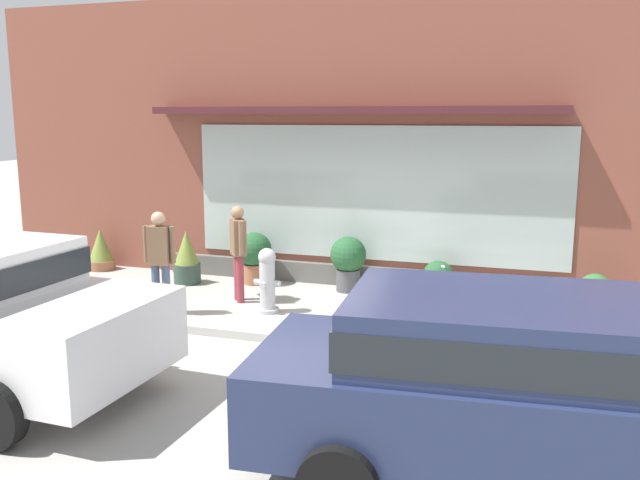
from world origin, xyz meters
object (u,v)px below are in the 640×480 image
pedestrian_passerby (160,255)px  potted_plant_by_entrance (187,258)px  potted_plant_near_hydrant (348,260)px  potted_plant_trailing_edge (101,250)px  fire_hydrant (267,280)px  potted_plant_window_left (438,281)px  potted_plant_low_front (594,294)px  pedestrian_with_handbag (238,246)px  potted_plant_doorstep (254,254)px  parked_car_navy (523,381)px

pedestrian_passerby → potted_plant_by_entrance: size_ratio=1.64×
potted_plant_near_hydrant → potted_plant_trailing_edge: (-4.98, 0.08, -0.16)m
potted_plant_near_hydrant → potted_plant_trailing_edge: 4.98m
fire_hydrant → potted_plant_window_left: 2.79m
potted_plant_low_front → pedestrian_with_handbag: bearing=-170.1°
potted_plant_doorstep → fire_hydrant: bearing=-60.3°
pedestrian_with_handbag → potted_plant_by_entrance: (-1.36, 0.77, -0.44)m
potted_plant_by_entrance → potted_plant_trailing_edge: potted_plant_by_entrance is taller
parked_car_navy → potted_plant_low_front: bearing=75.6°
potted_plant_doorstep → potted_plant_trailing_edge: potted_plant_doorstep is taller
potted_plant_window_left → potted_plant_near_hydrant: 1.56m
potted_plant_by_entrance → pedestrian_with_handbag: bearing=-29.4°
potted_plant_by_entrance → potted_plant_window_left: size_ratio=1.47×
potted_plant_window_left → potted_plant_near_hydrant: size_ratio=0.69×
potted_plant_by_entrance → potted_plant_doorstep: potted_plant_by_entrance is taller
potted_plant_low_front → potted_plant_window_left: bearing=177.9°
parked_car_navy → potted_plant_by_entrance: (-5.82, 5.06, -0.43)m
pedestrian_passerby → potted_plant_low_front: bearing=10.1°
potted_plant_near_hydrant → potted_plant_window_left: bearing=-4.0°
fire_hydrant → parked_car_navy: size_ratio=0.21×
parked_car_navy → potted_plant_near_hydrant: (-2.96, 5.43, -0.34)m
pedestrian_passerby → potted_plant_doorstep: (0.57, 2.17, -0.38)m
potted_plant_low_front → parked_car_navy: bearing=-99.9°
pedestrian_with_handbag → potted_plant_near_hydrant: (1.50, 1.13, -0.35)m
potted_plant_by_entrance → parked_car_navy: bearing=-41.0°
parked_car_navy → potted_plant_by_entrance: 7.73m
parked_car_navy → potted_plant_doorstep: 7.16m
pedestrian_passerby → potted_plant_window_left: 4.39m
fire_hydrant → potted_plant_by_entrance: fire_hydrant is taller
fire_hydrant → pedestrian_with_handbag: pedestrian_with_handbag is taller
fire_hydrant → potted_plant_near_hydrant: 1.78m
potted_plant_low_front → potted_plant_trailing_edge: (-8.85, 0.27, 0.06)m
parked_car_navy → potted_plant_trailing_edge: parked_car_navy is taller
fire_hydrant → potted_plant_near_hydrant: (0.82, 1.58, 0.04)m
fire_hydrant → potted_plant_low_front: 4.89m
pedestrian_passerby → parked_car_navy: size_ratio=0.34×
pedestrian_with_handbag → potted_plant_trailing_edge: pedestrian_with_handbag is taller
pedestrian_passerby → potted_plant_near_hydrant: pedestrian_passerby is taller
potted_plant_window_left → potted_plant_trailing_edge: potted_plant_trailing_edge is taller
fire_hydrant → potted_plant_trailing_edge: (-4.16, 1.66, -0.12)m
pedestrian_with_handbag → potted_plant_near_hydrant: bearing=-90.4°
fire_hydrant → potted_plant_near_hydrant: bearing=62.5°
parked_car_navy → potted_plant_doorstep: (-4.67, 5.41, -0.36)m
potted_plant_doorstep → potted_plant_window_left: potted_plant_doorstep is taller
pedestrian_with_handbag → potted_plant_near_hydrant: size_ratio=1.65×
potted_plant_doorstep → potted_plant_trailing_edge: size_ratio=1.16×
pedestrian_passerby → potted_plant_doorstep: pedestrian_passerby is taller
fire_hydrant → potted_plant_doorstep: (-0.89, 1.56, 0.03)m
potted_plant_window_left → potted_plant_low_front: size_ratio=1.03×
parked_car_navy → potted_plant_window_left: size_ratio=7.12×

